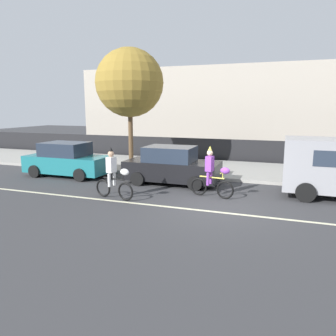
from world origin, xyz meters
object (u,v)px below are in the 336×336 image
object	(u,v)px
parked_car_black	(172,166)
parade_cyclist_zebra	(114,176)
parade_cyclist_purple	(212,175)
parked_car_teal	(67,160)

from	to	relation	value
parked_car_black	parade_cyclist_zebra	bearing A→B (deg)	-111.34
parade_cyclist_zebra	parade_cyclist_purple	xyz separation A→B (m)	(3.32, 1.43, 0.00)
parade_cyclist_purple	parked_car_black	world-z (taller)	parade_cyclist_purple
parade_cyclist_purple	parked_car_black	distance (m)	2.66
parade_cyclist_zebra	parked_car_teal	distance (m)	5.05
parked_car_teal	parade_cyclist_purple	bearing A→B (deg)	-10.73
parked_car_black	parade_cyclist_purple	bearing A→B (deg)	-36.28
parade_cyclist_zebra	parade_cyclist_purple	bearing A→B (deg)	23.36
parade_cyclist_zebra	parked_car_black	size ratio (longest dim) A/B	0.47
parade_cyclist_zebra	parked_car_black	distance (m)	3.23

